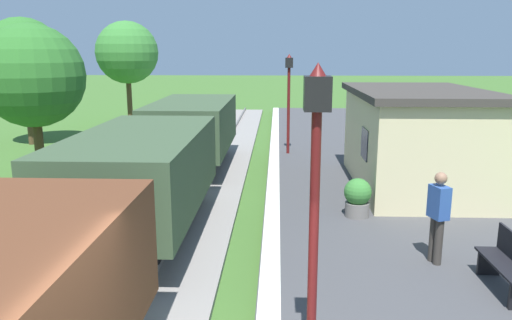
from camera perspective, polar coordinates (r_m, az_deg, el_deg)
freight_train at (r=10.90m, az=-13.04°, el=-2.03°), size 2.50×19.40×2.12m
station_hut at (r=14.69m, az=17.85°, el=2.42°), size 3.50×5.80×2.78m
bench_near_hut at (r=9.09m, az=27.21°, el=-10.57°), size 0.42×1.50×0.91m
person_waiting at (r=9.57m, az=20.19°, el=-5.85°), size 0.34×0.43×1.71m
potted_planter at (r=11.84m, az=11.60°, el=-4.18°), size 0.64×0.64×0.92m
lamp_post_near at (r=5.36m, az=6.84°, el=-1.26°), size 0.28×0.28×3.70m
lamp_post_far at (r=18.53m, az=3.79°, el=8.54°), size 0.28×0.28×3.70m
tree_trackside_far at (r=16.51m, az=-24.31°, el=8.78°), size 3.10×3.10×4.88m
tree_field_left at (r=23.82m, az=-25.14°, el=10.56°), size 3.41×3.41×5.46m
tree_field_distant at (r=28.31m, az=-14.62°, el=11.85°), size 3.35×3.35×5.64m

